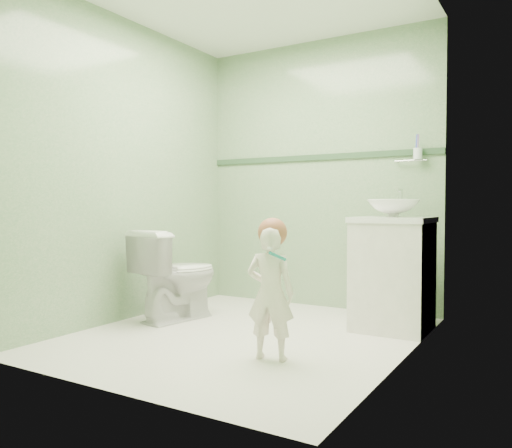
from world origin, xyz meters
The scene contains 12 objects.
ground centered at (0.00, 0.00, 0.00)m, with size 2.50×2.50×0.00m, color white.
room_shell centered at (0.00, 0.00, 1.20)m, with size 2.50×2.54×2.40m.
trim_stripe centered at (0.00, 1.24, 1.35)m, with size 2.20×0.02×0.05m, color #304E32.
vanity centered at (0.84, 0.70, 0.40)m, with size 0.52×0.50×0.80m, color white.
counter centered at (0.84, 0.70, 0.81)m, with size 0.54×0.52×0.04m, color white.
basin centered at (0.84, 0.70, 0.89)m, with size 0.37×0.37×0.13m, color white.
faucet centered at (0.84, 0.89, 0.97)m, with size 0.03×0.13×0.18m.
cup_holder centered at (0.89, 1.18, 1.33)m, with size 0.26×0.07×0.21m.
toilet centered at (-0.74, 0.16, 0.36)m, with size 0.41×0.71×0.72m, color white.
toddler centered at (0.42, -0.39, 0.39)m, with size 0.29×0.19×0.79m, color silver.
hair_cap centered at (0.42, -0.36, 0.75)m, with size 0.18×0.18×0.18m, color #A3593D.
teal_toothbrush centered at (0.52, -0.49, 0.63)m, with size 0.11×0.14×0.08m.
Camera 1 is at (1.86, -2.99, 0.91)m, focal length 35.55 mm.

